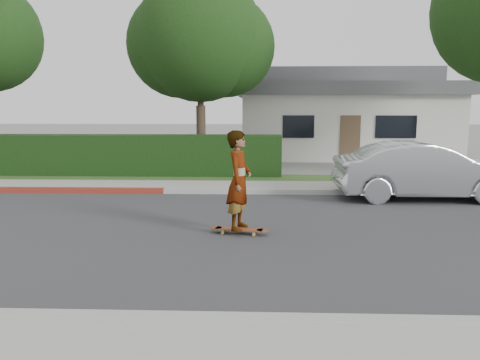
# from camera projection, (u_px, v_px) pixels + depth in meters

# --- Properties ---
(ground) EXTENTS (120.00, 120.00, 0.00)m
(ground) POSITION_uv_depth(u_px,v_px,m) (75.00, 230.00, 9.43)
(ground) COLOR slate
(ground) RESTS_ON ground
(road) EXTENTS (60.00, 8.00, 0.01)m
(road) POSITION_uv_depth(u_px,v_px,m) (75.00, 230.00, 9.43)
(road) COLOR #2D2D30
(road) RESTS_ON ground
(curb_far) EXTENTS (60.00, 0.20, 0.15)m
(curb_far) POSITION_uv_depth(u_px,v_px,m) (130.00, 191.00, 13.46)
(curb_far) COLOR #9E9E99
(curb_far) RESTS_ON ground
(sidewalk_far) EXTENTS (60.00, 1.60, 0.12)m
(sidewalk_far) POSITION_uv_depth(u_px,v_px,m) (138.00, 186.00, 14.36)
(sidewalk_far) COLOR gray
(sidewalk_far) RESTS_ON ground
(planting_strip) EXTENTS (60.00, 1.60, 0.10)m
(planting_strip) POSITION_uv_depth(u_px,v_px,m) (149.00, 179.00, 15.94)
(planting_strip) COLOR #2D4C1E
(planting_strip) RESTS_ON ground
(hedge) EXTENTS (15.00, 1.00, 1.50)m
(hedge) POSITION_uv_depth(u_px,v_px,m) (69.00, 156.00, 16.53)
(hedge) COLOR black
(hedge) RESTS_ON ground
(tree_center) EXTENTS (5.66, 4.84, 7.44)m
(tree_center) POSITION_uv_depth(u_px,v_px,m) (200.00, 42.00, 17.69)
(tree_center) COLOR #33261C
(tree_center) RESTS_ON ground
(house) EXTENTS (10.60, 8.60, 4.30)m
(house) POSITION_uv_depth(u_px,v_px,m) (339.00, 114.00, 24.61)
(house) COLOR beige
(house) RESTS_ON ground
(skateboard) EXTENTS (1.17, 0.41, 0.11)m
(skateboard) POSITION_uv_depth(u_px,v_px,m) (239.00, 230.00, 9.10)
(skateboard) COLOR #B19730
(skateboard) RESTS_ON ground
(skateboarder) EXTENTS (0.61, 0.78, 1.91)m
(skateboarder) POSITION_uv_depth(u_px,v_px,m) (239.00, 180.00, 8.95)
(skateboarder) COLOR white
(skateboarder) RESTS_ON skateboard
(car_silver) EXTENTS (4.70, 1.67, 1.54)m
(car_silver) POSITION_uv_depth(u_px,v_px,m) (424.00, 171.00, 12.47)
(car_silver) COLOR #B0B2B7
(car_silver) RESTS_ON ground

